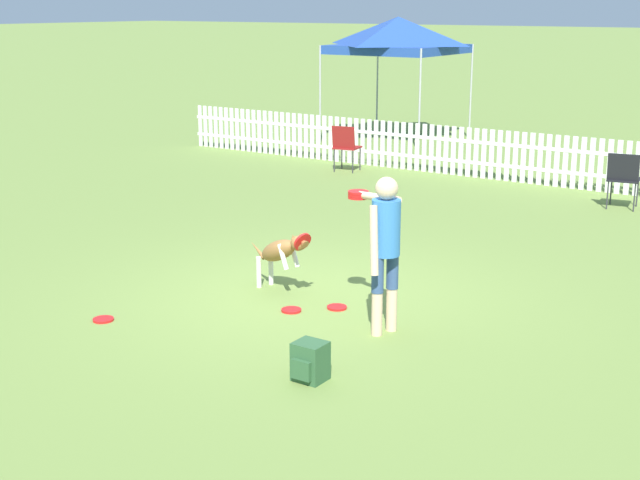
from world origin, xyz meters
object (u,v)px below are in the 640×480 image
frisbee_near_handler (337,307)px  frisbee_midfield (103,320)px  canopy_tent_main (398,35)px  backpack_on_grass (310,362)px  folding_chair_blue_left (346,144)px  frisbee_near_dog (291,310)px  leaping_dog (281,251)px  folding_chair_center (624,175)px  handler_person (384,236)px

frisbee_near_handler → frisbee_midfield: bearing=-136.9°
canopy_tent_main → backpack_on_grass: bearing=-63.6°
frisbee_near_handler → canopy_tent_main: canopy_tent_main is taller
backpack_on_grass → canopy_tent_main: (-6.29, 12.65, 2.28)m
frisbee_near_handler → folding_chair_blue_left: folding_chair_blue_left is taller
backpack_on_grass → canopy_tent_main: 14.31m
folding_chair_blue_left → canopy_tent_main: bearing=-83.9°
frisbee_near_dog → canopy_tent_main: canopy_tent_main is taller
leaping_dog → folding_chair_center: 6.71m
handler_person → leaping_dog: handler_person is taller
frisbee_midfield → folding_chair_center: size_ratio=0.24×
frisbee_midfield → folding_chair_blue_left: 8.85m
frisbee_near_dog → folding_chair_center: folding_chair_center is taller
frisbee_near_handler → frisbee_midfield: (-1.79, -1.67, 0.00)m
backpack_on_grass → frisbee_near_dog: bearing=131.1°
frisbee_near_dog → leaping_dog: bearing=135.8°
leaping_dog → frisbee_midfield: leaping_dog is taller
frisbee_midfield → canopy_tent_main: 13.37m
handler_person → frisbee_midfield: size_ratio=7.32×
frisbee_near_handler → folding_chair_blue_left: (-4.24, 6.81, 0.53)m
handler_person → backpack_on_grass: size_ratio=4.56×
folding_chair_center → leaping_dog: bearing=64.1°
folding_chair_blue_left → frisbee_near_dog: bearing=108.3°
frisbee_near_dog → canopy_tent_main: size_ratio=0.07×
leaping_dog → folding_chair_blue_left: (-3.42, 6.70, 0.06)m
frisbee_near_dog → frisbee_near_handler: bearing=44.6°
canopy_tent_main → folding_chair_blue_left: bearing=-73.6°
frisbee_near_dog → canopy_tent_main: 12.63m
frisbee_midfield → leaping_dog: bearing=61.7°
frisbee_midfield → folding_chair_blue_left: bearing=106.1°
handler_person → canopy_tent_main: bearing=44.7°
leaping_dog → folding_chair_blue_left: 7.52m
folding_chair_center → canopy_tent_main: bearing=-42.8°
frisbee_near_dog → folding_chair_center: bearing=77.9°
frisbee_near_dog → folding_chair_center: 7.06m
handler_person → frisbee_near_handler: bearing=82.5°
frisbee_midfield → frisbee_near_dog: bearing=42.7°
handler_person → frisbee_near_handler: 1.26m
frisbee_near_dog → handler_person: bearing=1.2°
frisbee_near_dog → folding_chair_center: size_ratio=0.24×
frisbee_near_dog → folding_chair_blue_left: folding_chair_blue_left is taller
handler_person → folding_chair_center: size_ratio=1.73×
leaping_dog → backpack_on_grass: (1.65, -1.82, -0.32)m
handler_person → frisbee_near_handler: size_ratio=7.32×
leaping_dog → frisbee_near_handler: bearing=98.0°
frisbee_near_handler → frisbee_near_dog: bearing=-135.4°
frisbee_near_dog → backpack_on_grass: backpack_on_grass is taller
backpack_on_grass → folding_chair_center: (0.30, 8.24, 0.37)m
handler_person → frisbee_near_dog: handler_person is taller
frisbee_midfield → backpack_on_grass: bearing=-0.7°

